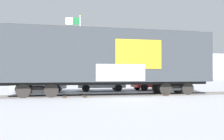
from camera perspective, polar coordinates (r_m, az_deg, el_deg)
name	(u,v)px	position (r m, az deg, el deg)	size (l,w,h in m)	color
ground_plane	(120,95)	(17.82, 1.74, -5.79)	(260.00, 260.00, 0.00)	#B2B5BC
track	(106,95)	(17.57, -1.42, -5.73)	(60.02, 3.79, 0.08)	#4C4742
freight_car	(109,58)	(17.60, -0.62, 2.85)	(14.59, 3.18, 4.75)	#33383D
flagpole	(77,40)	(28.86, -7.95, 6.69)	(1.69, 0.46, 8.22)	silver
hillside	(62,66)	(91.91, -11.28, 0.88)	(128.92, 29.51, 13.66)	silver
parked_car_white	(39,82)	(22.00, -16.20, -2.59)	(4.57, 2.39, 1.72)	silver
parked_car_silver	(101,82)	(22.41, -2.50, -2.65)	(4.27, 2.18, 1.67)	#B7BABF
parked_car_red	(154,82)	(24.02, 9.51, -2.67)	(4.12, 2.01, 1.55)	#B21E1E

